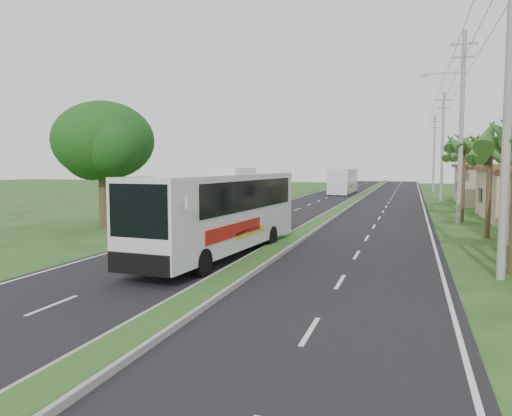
% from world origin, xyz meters
% --- Properties ---
extents(ground, '(180.00, 180.00, 0.00)m').
position_xyz_m(ground, '(0.00, 0.00, 0.00)').
color(ground, '#1E471A').
rests_on(ground, ground).
extents(road_asphalt, '(14.00, 160.00, 0.02)m').
position_xyz_m(road_asphalt, '(0.00, 20.00, 0.01)').
color(road_asphalt, black).
rests_on(road_asphalt, ground).
extents(median_strip, '(1.20, 160.00, 0.18)m').
position_xyz_m(median_strip, '(0.00, 20.00, 0.10)').
color(median_strip, gray).
rests_on(median_strip, ground).
extents(lane_edge_left, '(0.12, 160.00, 0.01)m').
position_xyz_m(lane_edge_left, '(-6.70, 20.00, 0.00)').
color(lane_edge_left, silver).
rests_on(lane_edge_left, ground).
extents(lane_edge_right, '(0.12, 160.00, 0.01)m').
position_xyz_m(lane_edge_right, '(6.70, 20.00, 0.00)').
color(lane_edge_right, silver).
rests_on(lane_edge_right, ground).
extents(shop_far, '(8.60, 11.60, 3.82)m').
position_xyz_m(shop_far, '(14.00, 36.00, 1.93)').
color(shop_far, tan).
rests_on(shop_far, ground).
extents(palm_verge_b, '(2.40, 2.40, 5.05)m').
position_xyz_m(palm_verge_b, '(9.40, 12.00, 4.36)').
color(palm_verge_b, '#473321').
rests_on(palm_verge_b, ground).
extents(palm_verge_c, '(2.40, 2.40, 5.85)m').
position_xyz_m(palm_verge_c, '(8.80, 19.00, 5.12)').
color(palm_verge_c, '#473321').
rests_on(palm_verge_c, ground).
extents(palm_verge_d, '(2.40, 2.40, 5.25)m').
position_xyz_m(palm_verge_d, '(9.30, 28.00, 4.55)').
color(palm_verge_d, '#473321').
rests_on(palm_verge_d, ground).
extents(shade_tree, '(6.30, 6.00, 7.54)m').
position_xyz_m(shade_tree, '(-12.11, 10.02, 5.03)').
color(shade_tree, '#473321').
rests_on(shade_tree, ground).
extents(utility_pole_a, '(1.60, 0.28, 11.00)m').
position_xyz_m(utility_pole_a, '(8.50, 2.00, 5.67)').
color(utility_pole_a, gray).
rests_on(utility_pole_a, ground).
extents(utility_pole_b, '(3.20, 0.28, 12.00)m').
position_xyz_m(utility_pole_b, '(8.47, 18.00, 6.26)').
color(utility_pole_b, gray).
rests_on(utility_pole_b, ground).
extents(utility_pole_c, '(1.60, 0.28, 11.00)m').
position_xyz_m(utility_pole_c, '(8.50, 38.00, 5.67)').
color(utility_pole_c, gray).
rests_on(utility_pole_c, ground).
extents(utility_pole_d, '(1.60, 0.28, 10.50)m').
position_xyz_m(utility_pole_d, '(8.50, 58.00, 5.42)').
color(utility_pole_d, gray).
rests_on(utility_pole_d, ground).
extents(coach_bus_main, '(3.31, 11.43, 3.64)m').
position_xyz_m(coach_bus_main, '(-1.80, 3.09, 2.00)').
color(coach_bus_main, silver).
rests_on(coach_bus_main, ground).
extents(coach_bus_far, '(2.50, 11.21, 3.26)m').
position_xyz_m(coach_bus_far, '(-2.82, 49.11, 1.85)').
color(coach_bus_far, silver).
rests_on(coach_bus_far, ground).
extents(motorcyclist, '(2.02, 0.72, 2.35)m').
position_xyz_m(motorcyclist, '(-1.91, 7.85, 0.83)').
color(motorcyclist, black).
rests_on(motorcyclist, ground).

